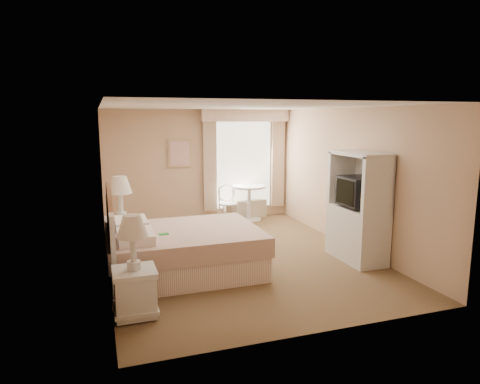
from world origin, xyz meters
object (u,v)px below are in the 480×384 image
object	(u,v)px
armoire	(358,216)
bed	(177,249)
cafe_chair	(228,200)
round_table	(249,197)
nightstand_near	(135,279)
nightstand_far	(122,226)

from	to	relation	value
armoire	bed	bearing A→B (deg)	173.60
bed	cafe_chair	world-z (taller)	bed
round_table	armoire	world-z (taller)	armoire
nightstand_near	armoire	xyz separation A→B (m)	(3.65, 0.93, 0.28)
bed	armoire	size ratio (longest dim) A/B	1.25
nightstand_near	armoire	world-z (taller)	armoire
nightstand_far	round_table	world-z (taller)	nightstand_far
cafe_chair	armoire	distance (m)	3.40
nightstand_near	round_table	bearing A→B (deg)	54.69
nightstand_near	nightstand_far	world-z (taller)	nightstand_far
armoire	cafe_chair	bearing A→B (deg)	111.97
nightstand_near	cafe_chair	distance (m)	4.72
round_table	armoire	distance (m)	3.26
nightstand_far	round_table	distance (m)	3.35
bed	round_table	xyz separation A→B (m)	(2.17, 2.84, 0.16)
bed	armoire	bearing A→B (deg)	-6.40
cafe_chair	armoire	xyz separation A→B (m)	(1.27, -3.14, 0.25)
cafe_chair	armoire	bearing A→B (deg)	-69.84
round_table	armoire	xyz separation A→B (m)	(0.75, -3.16, 0.21)
nightstand_far	armoire	size ratio (longest dim) A/B	0.75
round_table	cafe_chair	size ratio (longest dim) A/B	0.94
nightstand_far	round_table	xyz separation A→B (m)	(2.90, 1.68, 0.03)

